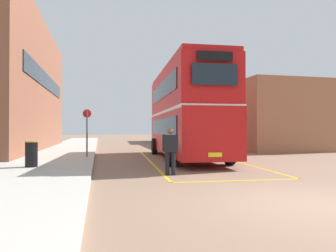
# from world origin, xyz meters

# --- Properties ---
(ground_plane) EXTENTS (135.60, 135.60, 0.00)m
(ground_plane) POSITION_xyz_m (0.00, 14.40, 0.00)
(ground_plane) COLOR #846651
(sidewalk_left) EXTENTS (4.00, 57.60, 0.14)m
(sidewalk_left) POSITION_xyz_m (-6.50, 16.80, 0.07)
(sidewalk_left) COLOR #B2ADA3
(sidewalk_left) RESTS_ON ground
(brick_building_left) EXTENTS (5.83, 19.30, 9.32)m
(brick_building_left) POSITION_xyz_m (-10.98, 18.42, 4.66)
(brick_building_left) COLOR brown
(brick_building_left) RESTS_ON ground
(depot_building_right) EXTENTS (6.62, 17.89, 5.06)m
(depot_building_right) POSITION_xyz_m (8.77, 20.74, 2.53)
(depot_building_right) COLOR #9E6647
(depot_building_right) RESTS_ON ground
(double_decker_bus) EXTENTS (3.30, 10.19, 4.75)m
(double_decker_bus) POSITION_xyz_m (0.22, 9.87, 2.51)
(double_decker_bus) COLOR black
(double_decker_bus) RESTS_ON ground
(single_deck_bus) EXTENTS (3.11, 9.91, 3.02)m
(single_deck_bus) POSITION_xyz_m (3.73, 30.18, 1.64)
(single_deck_bus) COLOR black
(single_deck_bus) RESTS_ON ground
(pedestrian_boarding) EXTENTS (0.53, 0.33, 1.62)m
(pedestrian_boarding) POSITION_xyz_m (-1.88, 4.43, 0.93)
(pedestrian_boarding) COLOR black
(pedestrian_boarding) RESTS_ON ground
(litter_bin) EXTENTS (0.47, 0.47, 0.98)m
(litter_bin) POSITION_xyz_m (-6.77, 6.70, 0.63)
(litter_bin) COLOR black
(litter_bin) RESTS_ON sidewalk_left
(bus_stop_sign) EXTENTS (0.43, 0.16, 2.46)m
(bus_stop_sign) POSITION_xyz_m (-4.88, 10.55, 1.63)
(bus_stop_sign) COLOR #4C4C51
(bus_stop_sign) RESTS_ON sidewalk_left
(bay_marking_yellow) EXTENTS (4.95, 12.31, 0.01)m
(bay_marking_yellow) POSITION_xyz_m (0.16, 7.97, 0.00)
(bay_marking_yellow) COLOR gold
(bay_marking_yellow) RESTS_ON ground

